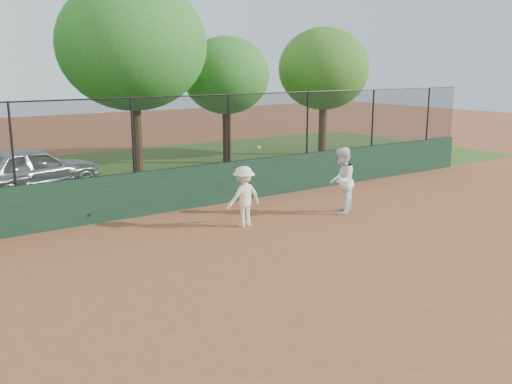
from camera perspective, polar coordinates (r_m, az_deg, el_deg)
ground at (r=11.09m, az=3.20°, el=-8.62°), size 80.00×80.00×0.00m
back_wall at (r=15.86m, az=-10.32°, el=-0.04°), size 26.00×0.20×1.20m
grass_strip at (r=21.48m, az=-17.05°, el=1.26°), size 36.00×12.00×0.01m
parked_car at (r=19.42m, az=-21.64°, el=2.07°), size 4.82×3.04×1.53m
player_second at (r=15.76m, az=8.55°, el=1.12°), size 1.13×1.08×1.83m
player_main at (r=14.39m, az=-1.24°, el=-0.44°), size 1.04×0.66×2.06m
fence_assembly at (r=15.58m, az=-10.65°, el=5.83°), size 26.00×0.06×2.00m
tree_2 at (r=20.45m, az=-12.23°, el=14.15°), size 5.17×4.70×6.91m
tree_3 at (r=23.64m, az=-3.00°, el=11.52°), size 3.63×3.30×5.17m
tree_4 at (r=26.15m, az=6.80°, el=12.11°), size 4.21×3.82×5.67m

